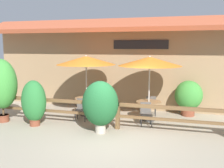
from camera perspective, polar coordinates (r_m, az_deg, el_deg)
The scene contains 15 objects.
ground_plane at distance 8.11m, azimuth -0.57°, elevation -12.50°, with size 60.00×60.00×0.00m, color #9E937F.
building_facade at distance 11.59m, azimuth 5.07°, elevation 4.82°, with size 14.28×1.49×4.23m.
patio_railing at distance 8.87m, azimuth 1.31°, elevation -5.94°, with size 10.40×0.14×0.95m.
patio_umbrella_near at distance 10.43m, azimuth -5.96°, elevation 5.39°, with size 2.46×2.46×2.56m.
dining_table_near at distance 10.67m, azimuth -5.81°, elevation -3.97°, with size 0.99×0.99×0.76m.
chair_near_streetside at distance 10.03m, azimuth -7.04°, elevation -5.53°, with size 0.49×0.49×0.86m.
chair_near_wallside at distance 11.33m, azimuth -4.15°, elevation -3.85°, with size 0.45×0.45×0.86m.
patio_umbrella_middle at distance 9.79m, azimuth 8.61°, elevation 5.13°, with size 2.46×2.46×2.56m.
dining_table_middle at distance 10.04m, azimuth 8.39°, elevation -4.81°, with size 0.99×0.99×0.76m.
chair_middle_streetside at distance 9.40m, azimuth 7.76°, elevation -6.51°, with size 0.51×0.51×0.86m.
chair_middle_wallside at distance 10.75m, azimuth 8.90°, elevation -4.62°, with size 0.48×0.48×0.86m.
potted_plant_tall_tropical at distance 8.42m, azimuth -2.69°, elevation -4.60°, with size 1.23×1.11×1.78m.
potted_plant_entrance_palm at distance 10.46m, azimuth -23.94°, elevation -0.13°, with size 1.21×1.08×2.46m.
potted_plant_broad_leaf at distance 9.63m, azimuth -17.43°, elevation -3.93°, with size 0.92×0.82×1.70m.
potted_plant_small_flowering at distance 11.03m, azimuth 17.10°, elevation -2.71°, with size 1.15×1.03×1.50m.
Camera 1 is at (2.10, -7.27, 2.92)m, focal length 40.00 mm.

